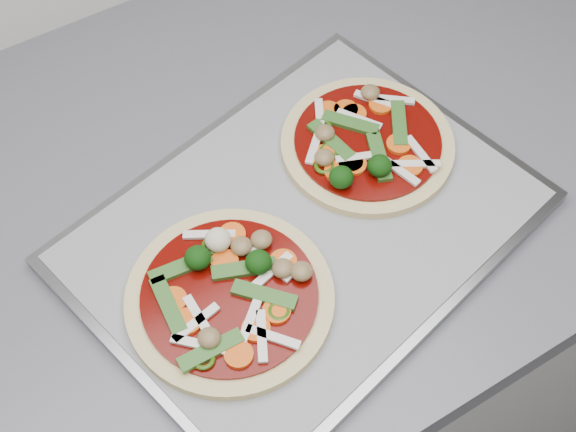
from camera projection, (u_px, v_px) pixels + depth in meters
baking_tray at (304, 229)px, 0.76m from camera, size 0.48×0.40×0.01m
parchment at (304, 224)px, 0.76m from camera, size 0.46×0.37×0.00m
pizza_left at (231, 294)px, 0.70m from camera, size 0.19×0.19×0.03m
pizza_right at (365, 144)px, 0.80m from camera, size 0.20×0.20×0.03m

